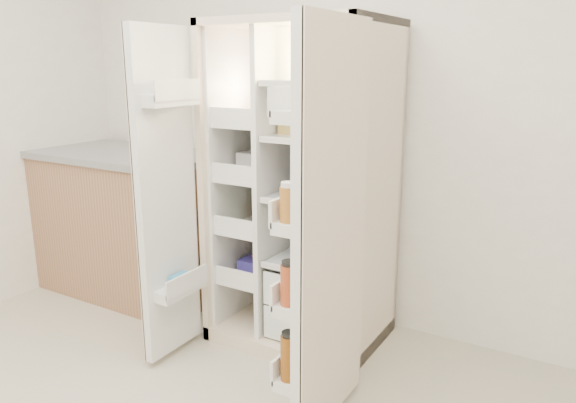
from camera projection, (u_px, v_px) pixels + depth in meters
The scene contains 5 objects.
wall_back at pixel (338, 102), 3.26m from camera, with size 4.00×0.02×2.70m, color white.
refrigerator at pixel (309, 213), 3.12m from camera, with size 0.92×0.70×1.80m.
freezer_door at pixel (167, 198), 2.84m from camera, with size 0.15×0.40×1.72m.
fridge_door at pixel (327, 238), 2.28m from camera, with size 0.17×0.58×1.72m.
kitchen_counter at pixel (130, 222), 3.81m from camera, with size 1.37×0.73×1.00m.
Camera 1 is at (1.44, -0.99, 1.57)m, focal length 34.00 mm.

